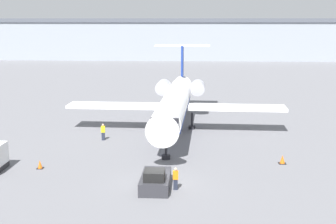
{
  "coord_description": "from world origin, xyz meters",
  "views": [
    {
      "loc": [
        2.65,
        -33.58,
        12.41
      ],
      "look_at": [
        0.0,
        12.46,
        3.36
      ],
      "focal_mm": 50.0,
      "sensor_mm": 36.0,
      "label": 1
    }
  ],
  "objects_px": {
    "traffic_cone_left": "(40,165)",
    "traffic_cone_right": "(282,160)",
    "pushback_tug": "(155,180)",
    "airplane_main": "(176,101)",
    "worker_near_tug": "(176,178)",
    "worker_by_wing": "(103,132)"
  },
  "relations": [
    {
      "from": "airplane_main",
      "to": "worker_near_tug",
      "type": "height_order",
      "value": "airplane_main"
    },
    {
      "from": "airplane_main",
      "to": "traffic_cone_right",
      "type": "relative_size",
      "value": 37.47
    },
    {
      "from": "pushback_tug",
      "to": "worker_near_tug",
      "type": "height_order",
      "value": "worker_near_tug"
    },
    {
      "from": "airplane_main",
      "to": "traffic_cone_left",
      "type": "height_order",
      "value": "airplane_main"
    },
    {
      "from": "airplane_main",
      "to": "pushback_tug",
      "type": "bearing_deg",
      "value": -92.12
    },
    {
      "from": "pushback_tug",
      "to": "traffic_cone_left",
      "type": "bearing_deg",
      "value": 158.24
    },
    {
      "from": "worker_near_tug",
      "to": "worker_by_wing",
      "type": "bearing_deg",
      "value": 119.98
    },
    {
      "from": "airplane_main",
      "to": "worker_by_wing",
      "type": "distance_m",
      "value": 9.36
    },
    {
      "from": "pushback_tug",
      "to": "airplane_main",
      "type": "bearing_deg",
      "value": 87.88
    },
    {
      "from": "pushback_tug",
      "to": "traffic_cone_left",
      "type": "distance_m",
      "value": 11.02
    },
    {
      "from": "pushback_tug",
      "to": "worker_near_tug",
      "type": "xyz_separation_m",
      "value": [
        1.53,
        -0.33,
        0.29
      ]
    },
    {
      "from": "traffic_cone_left",
      "to": "worker_near_tug",
      "type": "bearing_deg",
      "value": -20.57
    },
    {
      "from": "airplane_main",
      "to": "traffic_cone_left",
      "type": "xyz_separation_m",
      "value": [
        -10.94,
        -15.02,
        -3.02
      ]
    },
    {
      "from": "traffic_cone_left",
      "to": "traffic_cone_right",
      "type": "distance_m",
      "value": 21.06
    },
    {
      "from": "airplane_main",
      "to": "worker_near_tug",
      "type": "xyz_separation_m",
      "value": [
        0.82,
        -19.44,
        -2.49
      ]
    },
    {
      "from": "worker_by_wing",
      "to": "traffic_cone_right",
      "type": "distance_m",
      "value": 18.83
    },
    {
      "from": "worker_near_tug",
      "to": "traffic_cone_left",
      "type": "bearing_deg",
      "value": 159.43
    },
    {
      "from": "worker_near_tug",
      "to": "worker_by_wing",
      "type": "distance_m",
      "value": 16.47
    },
    {
      "from": "pushback_tug",
      "to": "traffic_cone_right",
      "type": "distance_m",
      "value": 12.59
    },
    {
      "from": "pushback_tug",
      "to": "traffic_cone_left",
      "type": "height_order",
      "value": "pushback_tug"
    },
    {
      "from": "pushback_tug",
      "to": "traffic_cone_right",
      "type": "height_order",
      "value": "pushback_tug"
    },
    {
      "from": "pushback_tug",
      "to": "traffic_cone_right",
      "type": "relative_size",
      "value": 5.97
    }
  ]
}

